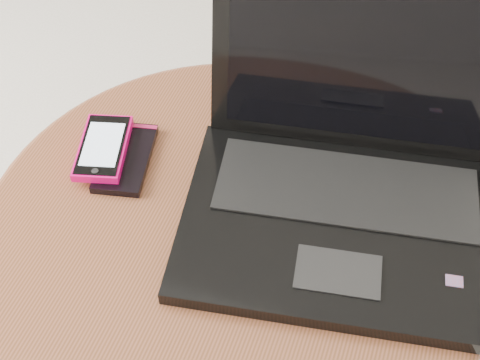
% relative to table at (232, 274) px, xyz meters
% --- Properties ---
extents(table, '(0.60, 0.60, 0.47)m').
position_rel_table_xyz_m(table, '(0.00, 0.00, 0.00)').
color(table, '#5D2E1A').
rests_on(table, ground).
extents(laptop, '(0.40, 0.35, 0.24)m').
position_rel_table_xyz_m(laptop, '(0.11, 0.07, 0.14)').
color(laptop, black).
rests_on(laptop, table).
extents(phone_black, '(0.08, 0.12, 0.01)m').
position_rel_table_xyz_m(phone_black, '(-0.16, 0.05, 0.11)').
color(phone_black, black).
rests_on(phone_black, table).
extents(phone_pink, '(0.08, 0.12, 0.01)m').
position_rel_table_xyz_m(phone_pink, '(-0.19, 0.05, 0.12)').
color(phone_pink, '#E90568').
rests_on(phone_pink, phone_black).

